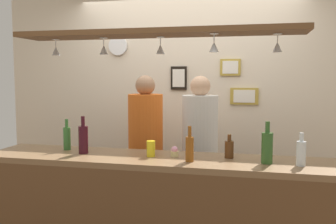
{
  "coord_description": "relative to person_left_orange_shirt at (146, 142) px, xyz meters",
  "views": [
    {
      "loc": [
        0.74,
        -3.08,
        1.63
      ],
      "look_at": [
        0.0,
        0.1,
        1.32
      ],
      "focal_mm": 40.1,
      "sensor_mm": 36.0,
      "label": 1
    }
  ],
  "objects": [
    {
      "name": "hanging_wineglass_center_right",
      "position": [
        1.19,
        -0.69,
        0.86
      ],
      "size": [
        0.07,
        0.07,
        0.13
      ],
      "color": "silver",
      "rests_on": "overhead_glass_rack"
    },
    {
      "name": "picture_frame_lower_pair",
      "position": [
        0.93,
        0.62,
        0.43
      ],
      "size": [
        0.3,
        0.02,
        0.18
      ],
      "color": "#B29338",
      "rests_on": "back_wall"
    },
    {
      "name": "bottle_wine_dark_red",
      "position": [
        -0.29,
        -0.78,
        0.15
      ],
      "size": [
        0.08,
        0.08,
        0.3
      ],
      "color": "#380F19",
      "rests_on": "bar_counter"
    },
    {
      "name": "picture_frame_upper_small",
      "position": [
        0.78,
        0.62,
        0.74
      ],
      "size": [
        0.22,
        0.02,
        0.18
      ],
      "color": "#B29338",
      "rests_on": "back_wall"
    },
    {
      "name": "cupcake",
      "position": [
        0.45,
        -0.72,
        0.06
      ],
      "size": [
        0.06,
        0.06,
        0.08
      ],
      "color": "beige",
      "rests_on": "bar_counter"
    },
    {
      "name": "hanging_wineglass_center",
      "position": [
        0.75,
        -0.8,
        0.86
      ],
      "size": [
        0.07,
        0.07,
        0.13
      ],
      "color": "silver",
      "rests_on": "overhead_glass_rack"
    },
    {
      "name": "bottle_beer_brown_stubby",
      "position": [
        0.86,
        -0.69,
        0.1
      ],
      "size": [
        0.07,
        0.07,
        0.18
      ],
      "color": "#512D14",
      "rests_on": "bar_counter"
    },
    {
      "name": "hanging_wineglass_center_left",
      "position": [
        0.32,
        -0.67,
        0.86
      ],
      "size": [
        0.07,
        0.07,
        0.13
      ],
      "color": "silver",
      "rests_on": "overhead_glass_rack"
    },
    {
      "name": "hanging_wineglass_far_left",
      "position": [
        -0.57,
        -0.67,
        0.86
      ],
      "size": [
        0.07,
        0.07,
        0.13
      ],
      "color": "silver",
      "rests_on": "overhead_glass_rack"
    },
    {
      "name": "drink_can",
      "position": [
        0.27,
        -0.77,
        0.09
      ],
      "size": [
        0.07,
        0.07,
        0.12
      ],
      "primitive_type": "cylinder",
      "color": "yellow",
      "rests_on": "bar_counter"
    },
    {
      "name": "person_middle_white_patterned_shirt",
      "position": [
        0.54,
        0.0,
        -0.0
      ],
      "size": [
        0.34,
        0.34,
        1.64
      ],
      "color": "#2D334C",
      "rests_on": "ground_plane"
    },
    {
      "name": "bottle_beer_green_import",
      "position": [
        -0.49,
        -0.67,
        0.13
      ],
      "size": [
        0.06,
        0.06,
        0.26
      ],
      "color": "#336B2D",
      "rests_on": "bar_counter"
    },
    {
      "name": "back_wall",
      "position": [
        0.3,
        0.67,
        0.31
      ],
      "size": [
        4.4,
        0.06,
        2.6
      ],
      "primitive_type": "cube",
      "color": "beige",
      "rests_on": "ground_plane"
    },
    {
      "name": "bar_counter",
      "position": [
        0.3,
        -0.94,
        -0.3
      ],
      "size": [
        2.7,
        0.55,
        1.02
      ],
      "color": "brown",
      "rests_on": "ground_plane"
    },
    {
      "name": "bottle_champagne_green",
      "position": [
        1.13,
        -0.81,
        0.15
      ],
      "size": [
        0.08,
        0.08,
        0.3
      ],
      "color": "#2D5623",
      "rests_on": "bar_counter"
    },
    {
      "name": "bottle_beer_amber_tall",
      "position": [
        0.59,
        -0.88,
        0.13
      ],
      "size": [
        0.06,
        0.06,
        0.26
      ],
      "color": "brown",
      "rests_on": "bar_counter"
    },
    {
      "name": "bottle_soda_clear",
      "position": [
        1.36,
        -0.83,
        0.12
      ],
      "size": [
        0.06,
        0.06,
        0.23
      ],
      "color": "silver",
      "rests_on": "bar_counter"
    },
    {
      "name": "picture_frame_crest",
      "position": [
        0.21,
        0.62,
        0.63
      ],
      "size": [
        0.18,
        0.02,
        0.26
      ],
      "color": "black",
      "rests_on": "back_wall"
    },
    {
      "name": "overhead_glass_rack",
      "position": [
        0.3,
        -0.73,
        0.97
      ],
      "size": [
        2.2,
        0.36,
        0.04
      ],
      "primitive_type": "cube",
      "color": "brown"
    },
    {
      "name": "person_left_orange_shirt",
      "position": [
        0.0,
        0.0,
        0.0
      ],
      "size": [
        0.34,
        0.34,
        1.65
      ],
      "color": "#2D334C",
      "rests_on": "ground_plane"
    },
    {
      "name": "hanging_wineglass_left",
      "position": [
        -0.13,
        -0.71,
        0.86
      ],
      "size": [
        0.07,
        0.07,
        0.13
      ],
      "color": "silver",
      "rests_on": "overhead_glass_rack"
    },
    {
      "name": "wall_clock",
      "position": [
        -0.51,
        0.62,
        1.0
      ],
      "size": [
        0.22,
        0.03,
        0.22
      ],
      "primitive_type": "cylinder",
      "rotation": [
        1.57,
        0.0,
        0.0
      ],
      "color": "white",
      "rests_on": "back_wall"
    }
  ]
}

